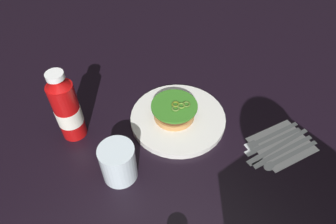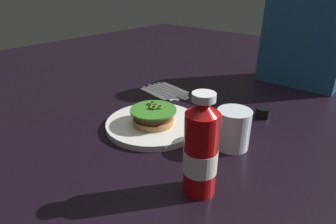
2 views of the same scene
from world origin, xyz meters
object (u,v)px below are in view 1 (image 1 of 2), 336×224
at_px(burger_sandwich, 174,111).
at_px(table_knife, 275,148).
at_px(water_glass, 118,163).
at_px(steak_knife, 271,142).
at_px(dinner_plate, 178,118).
at_px(ketchup_bottle, 67,109).
at_px(butter_knife, 280,152).
at_px(fork_utensil, 268,136).
at_px(spoon_utensil, 284,158).
at_px(napkin, 282,144).

relative_size(burger_sandwich, table_knife, 0.60).
xyz_separation_m(water_glass, steak_knife, (-0.39, 0.16, -0.05)).
height_order(burger_sandwich, table_knife, burger_sandwich).
xyz_separation_m(dinner_plate, ketchup_bottle, (0.27, -0.14, 0.09)).
bearing_deg(butter_knife, dinner_plate, -60.45).
xyz_separation_m(fork_utensil, steak_knife, (0.01, 0.02, -0.00)).
bearing_deg(ketchup_bottle, table_knife, 137.47).
relative_size(dinner_plate, spoon_utensil, 1.52).
bearing_deg(fork_utensil, burger_sandwich, -50.83).
bearing_deg(water_glass, butter_knife, 151.92).
bearing_deg(steak_knife, fork_utensil, -118.50).
bearing_deg(fork_utensil, table_knife, 68.31).
height_order(napkin, steak_knife, steak_knife).
height_order(water_glass, table_knife, water_glass).
xyz_separation_m(ketchup_bottle, water_glass, (-0.04, 0.20, -0.05)).
xyz_separation_m(ketchup_bottle, fork_utensil, (-0.43, 0.35, -0.09)).
bearing_deg(ketchup_bottle, fork_utensil, 141.40).
xyz_separation_m(fork_utensil, table_knife, (0.02, 0.04, 0.00)).
bearing_deg(steak_knife, water_glass, -23.06).
distance_m(dinner_plate, burger_sandwich, 0.03).
height_order(napkin, spoon_utensil, spoon_utensil).
xyz_separation_m(table_knife, spoon_utensil, (0.01, 0.04, -0.00)).
height_order(fork_utensil, butter_knife, same).
distance_m(ketchup_bottle, butter_knife, 0.58).
bearing_deg(dinner_plate, napkin, 125.77).
distance_m(ketchup_bottle, table_knife, 0.57).
relative_size(ketchup_bottle, butter_knife, 1.05).
relative_size(dinner_plate, water_glass, 2.69).
bearing_deg(steak_knife, dinner_plate, -55.14).
height_order(dinner_plate, water_glass, water_glass).
bearing_deg(steak_knife, spoon_utensil, 76.70).
height_order(table_knife, spoon_utensil, same).
bearing_deg(burger_sandwich, steak_knife, 125.45).
distance_m(burger_sandwich, napkin, 0.32).
relative_size(butter_knife, spoon_utensil, 1.13).
bearing_deg(table_knife, water_glass, -25.87).
relative_size(table_knife, spoon_utensil, 1.21).
height_order(burger_sandwich, water_glass, water_glass).
distance_m(ketchup_bottle, napkin, 0.60).
bearing_deg(burger_sandwich, fork_utensil, 129.17).
distance_m(napkin, spoon_utensil, 0.05).
height_order(burger_sandwich, butter_knife, burger_sandwich).
distance_m(burger_sandwich, ketchup_bottle, 0.30).
bearing_deg(napkin, water_glass, -24.65).
bearing_deg(fork_utensil, napkin, 106.98).
height_order(ketchup_bottle, steak_knife, ketchup_bottle).
bearing_deg(fork_utensil, dinner_plate, -51.27).
bearing_deg(steak_knife, table_knife, 74.76).
xyz_separation_m(dinner_plate, napkin, (-0.18, 0.25, -0.01)).
distance_m(dinner_plate, steak_knife, 0.27).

